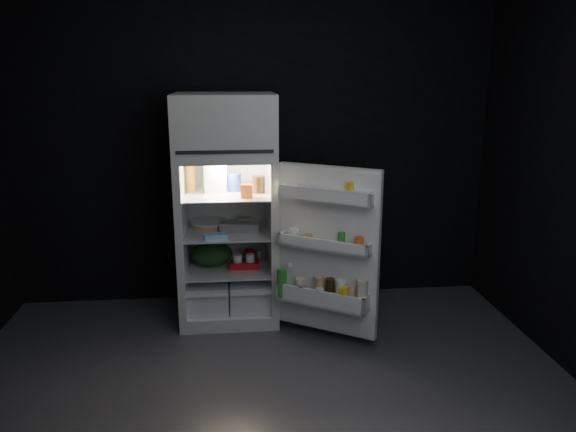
{
  "coord_description": "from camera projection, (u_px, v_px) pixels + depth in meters",
  "views": [
    {
      "loc": [
        -0.19,
        -3.0,
        1.95
      ],
      "look_at": [
        0.22,
        1.0,
        0.9
      ],
      "focal_mm": 35.0,
      "sensor_mm": 36.0,
      "label": 1
    }
  ],
  "objects": [
    {
      "name": "small_can_red",
      "position": [
        249.0,
        255.0,
        4.62
      ],
      "size": [
        0.09,
        0.09,
        0.09
      ],
      "primitive_type": "cylinder",
      "rotation": [
        0.0,
        0.0,
        0.26
      ],
      "color": "red",
      "rests_on": "refrigerator"
    },
    {
      "name": "produce_bag",
      "position": [
        212.0,
        254.0,
        4.48
      ],
      "size": [
        0.35,
        0.3,
        0.2
      ],
      "primitive_type": "ellipsoid",
      "rotation": [
        0.0,
        0.0,
        0.09
      ],
      "color": "#193815",
      "rests_on": "refrigerator"
    },
    {
      "name": "wrapped_pkg",
      "position": [
        246.0,
        220.0,
        4.61
      ],
      "size": [
        0.12,
        0.1,
        0.05
      ],
      "primitive_type": "cube",
      "rotation": [
        0.0,
        0.0,
        -0.06
      ],
      "color": "beige",
      "rests_on": "refrigerator"
    },
    {
      "name": "wall_back",
      "position": [
        254.0,
        144.0,
        4.69
      ],
      "size": [
        4.0,
        0.0,
        2.7
      ],
      "primitive_type": "cube",
      "color": "black",
      "rests_on": "ground"
    },
    {
      "name": "wall_front",
      "position": [
        311.0,
        314.0,
        1.42
      ],
      "size": [
        4.0,
        0.0,
        2.7
      ],
      "primitive_type": "cube",
      "color": "black",
      "rests_on": "ground"
    },
    {
      "name": "amber_bottle",
      "position": [
        191.0,
        178.0,
        4.36
      ],
      "size": [
        0.09,
        0.09,
        0.22
      ],
      "primitive_type": "cylinder",
      "rotation": [
        0.0,
        0.0,
        -0.23
      ],
      "color": "orange",
      "rests_on": "refrigerator"
    },
    {
      "name": "small_carton",
      "position": [
        247.0,
        191.0,
        4.17
      ],
      "size": [
        0.09,
        0.08,
        0.1
      ],
      "primitive_type": "cube",
      "rotation": [
        0.0,
        0.0,
        -0.13
      ],
      "color": "orange",
      "rests_on": "refrigerator"
    },
    {
      "name": "small_can_silver",
      "position": [
        259.0,
        255.0,
        4.61
      ],
      "size": [
        0.09,
        0.09,
        0.09
      ],
      "primitive_type": "cylinder",
      "rotation": [
        0.0,
        0.0,
        0.43
      ],
      "color": "#B5B5B9",
      "rests_on": "refrigerator"
    },
    {
      "name": "flat_package",
      "position": [
        216.0,
        236.0,
        4.18
      ],
      "size": [
        0.18,
        0.12,
        0.04
      ],
      "primitive_type": "cube",
      "rotation": [
        0.0,
        0.0,
        0.19
      ],
      "color": "#94CDE5",
      "rests_on": "refrigerator"
    },
    {
      "name": "egg_carton",
      "position": [
        240.0,
        227.0,
        4.37
      ],
      "size": [
        0.32,
        0.17,
        0.07
      ],
      "primitive_type": "cube",
      "rotation": [
        0.0,
        0.0,
        -0.17
      ],
      "color": "gray",
      "rests_on": "refrigerator"
    },
    {
      "name": "yogurt_tray",
      "position": [
        245.0,
        264.0,
        4.45
      ],
      "size": [
        0.24,
        0.14,
        0.05
      ],
      "primitive_type": "cube",
      "rotation": [
        0.0,
        0.0,
        -0.05
      ],
      "color": "red",
      "rests_on": "refrigerator"
    },
    {
      "name": "refrigerator",
      "position": [
        227.0,
        200.0,
        4.4
      ],
      "size": [
        0.76,
        0.71,
        1.78
      ],
      "color": "silver",
      "rests_on": "ground"
    },
    {
      "name": "floor",
      "position": [
        269.0,
        402.0,
        3.39
      ],
      "size": [
        4.0,
        3.4,
        0.0
      ],
      "primitive_type": "cube",
      "color": "#4B4B50",
      "rests_on": "ground"
    },
    {
      "name": "milk_jug",
      "position": [
        214.0,
        176.0,
        4.36
      ],
      "size": [
        0.19,
        0.19,
        0.24
      ],
      "primitive_type": "cube",
      "rotation": [
        0.0,
        0.0,
        0.12
      ],
      "color": "white",
      "rests_on": "refrigerator"
    },
    {
      "name": "jam_jar",
      "position": [
        258.0,
        184.0,
        4.33
      ],
      "size": [
        0.12,
        0.12,
        0.13
      ],
      "primitive_type": "cylinder",
      "rotation": [
        0.0,
        0.0,
        0.18
      ],
      "color": "black",
      "rests_on": "refrigerator"
    },
    {
      "name": "fridge_door",
      "position": [
        327.0,
        254.0,
        3.98
      ],
      "size": [
        0.71,
        0.55,
        1.22
      ],
      "color": "silver",
      "rests_on": "ground"
    },
    {
      "name": "pie",
      "position": [
        210.0,
        225.0,
        4.5
      ],
      "size": [
        0.34,
        0.34,
        0.04
      ],
      "primitive_type": "cylinder",
      "rotation": [
        0.0,
        0.0,
        0.27
      ],
      "color": "tan",
      "rests_on": "refrigerator"
    },
    {
      "name": "mayo_jar",
      "position": [
        234.0,
        182.0,
        4.39
      ],
      "size": [
        0.13,
        0.13,
        0.14
      ],
      "primitive_type": "cylinder",
      "rotation": [
        0.0,
        0.0,
        0.16
      ],
      "color": "#1D38A1",
      "rests_on": "refrigerator"
    }
  ]
}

